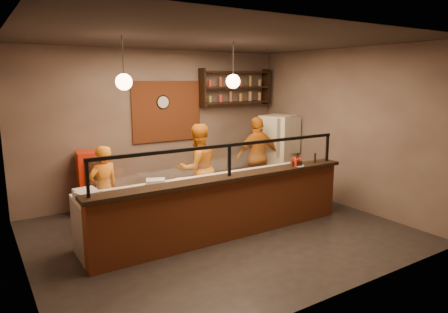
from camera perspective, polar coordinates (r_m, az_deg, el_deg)
floor at (r=7.00m, az=-0.63°, el=-10.73°), size 6.00×6.00×0.00m
ceiling at (r=6.52m, az=-0.69°, el=16.37°), size 6.00×6.00×0.00m
wall_back at (r=8.78m, az=-9.35°, el=4.39°), size 6.00×0.00×6.00m
wall_left at (r=5.62m, az=-27.60°, el=-0.43°), size 0.00×5.00×5.00m
wall_right at (r=8.53m, az=16.75°, el=3.88°), size 0.00×5.00×5.00m
wall_front at (r=4.68m, az=15.77°, el=-1.67°), size 6.00×0.00×6.00m
brick_patch at (r=8.80m, az=-8.13°, el=6.41°), size 1.60×0.04×1.30m
service_counter at (r=6.59m, az=0.75°, el=-7.50°), size 4.60×0.25×1.00m
counter_ledge at (r=6.44m, az=0.77°, el=-3.03°), size 4.70×0.37×0.06m
worktop_cabinet at (r=7.01m, az=-1.51°, el=-6.99°), size 4.60×0.75×0.85m
worktop at (r=6.88m, az=-1.53°, el=-3.42°), size 4.60×0.75×0.05m
sneeze_guard at (r=6.36m, az=0.77°, el=-0.05°), size 4.50×0.05×0.52m
wall_shelving at (r=9.48m, az=1.70°, el=9.87°), size 1.84×0.28×0.85m
wall_clock at (r=8.74m, az=-8.74°, el=7.68°), size 0.30×0.04×0.30m
pendant_left at (r=6.03m, az=-14.11°, el=10.31°), size 0.24×0.24×0.77m
pendant_right at (r=6.88m, az=1.31°, el=10.69°), size 0.24×0.24×0.77m
cook_left at (r=7.11m, az=-16.81°, el=-4.49°), size 0.62×0.49×1.50m
cook_mid at (r=7.79m, az=-3.77°, el=-1.73°), size 0.86×0.67×1.75m
cook_right at (r=8.86m, az=4.83°, el=-0.07°), size 1.10×0.58×1.78m
fridge at (r=9.45m, az=7.76°, el=0.51°), size 0.93×0.90×1.76m
red_cooler at (r=8.14m, az=-18.22°, el=-3.57°), size 0.58×0.55×1.24m
pizza_dough at (r=6.74m, az=-5.54°, el=-3.51°), size 0.52×0.52×0.01m
prep_tub_a at (r=6.09m, az=-19.28°, el=-5.03°), size 0.31×0.26×0.15m
prep_tub_b at (r=6.36m, az=-9.74°, el=-3.88°), size 0.36×0.33×0.15m
prep_tub_c at (r=5.91m, az=-18.85°, el=-5.46°), size 0.36×0.31×0.15m
rolling_pin at (r=6.45m, az=-11.15°, el=-4.14°), size 0.33×0.19×0.06m
condiment_caddy at (r=7.25m, az=10.29°, el=-0.98°), size 0.20×0.18×0.09m
pepper_mill at (r=7.60m, az=12.87°, el=-0.20°), size 0.05×0.05×0.18m
small_plate at (r=7.27m, az=10.63°, el=-1.29°), size 0.22×0.22×0.01m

